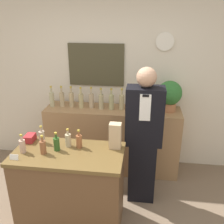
% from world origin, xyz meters
% --- Properties ---
extents(back_wall, '(5.20, 0.09, 2.70)m').
position_xyz_m(back_wall, '(-0.00, 2.00, 1.35)').
color(back_wall, beige).
rests_on(back_wall, ground_plane).
extents(back_shelf, '(1.96, 0.48, 0.99)m').
position_xyz_m(back_shelf, '(0.07, 1.70, 0.49)').
color(back_shelf, '#9E754C').
rests_on(back_shelf, ground_plane).
extents(display_counter, '(1.17, 0.61, 0.92)m').
position_xyz_m(display_counter, '(-0.25, 0.56, 0.46)').
color(display_counter, brown).
rests_on(display_counter, ground_plane).
extents(shopkeeper, '(0.44, 0.27, 1.73)m').
position_xyz_m(shopkeeper, '(0.53, 1.08, 0.86)').
color(shopkeeper, black).
rests_on(shopkeeper, ground_plane).
extents(potted_plant, '(0.34, 0.34, 0.43)m').
position_xyz_m(potted_plant, '(0.86, 1.73, 1.23)').
color(potted_plant, '#B27047').
rests_on(potted_plant, back_shelf).
extents(paper_bag, '(0.13, 0.10, 0.28)m').
position_xyz_m(paper_bag, '(0.23, 0.72, 1.06)').
color(paper_bag, tan).
rests_on(paper_bag, display_counter).
extents(price_card_left, '(0.09, 0.02, 0.06)m').
position_xyz_m(price_card_left, '(-0.74, 0.35, 0.95)').
color(price_card_left, white).
rests_on(price_card_left, display_counter).
extents(gift_box, '(0.11, 0.15, 0.08)m').
position_xyz_m(gift_box, '(-0.75, 0.74, 0.96)').
color(gift_box, maroon).
rests_on(gift_box, display_counter).
extents(counter_bottle_0, '(0.06, 0.06, 0.21)m').
position_xyz_m(counter_bottle_0, '(-0.72, 0.50, 1.00)').
color(counter_bottle_0, tan).
rests_on(counter_bottle_0, display_counter).
extents(counter_bottle_1, '(0.06, 0.06, 0.21)m').
position_xyz_m(counter_bottle_1, '(-0.60, 0.72, 1.00)').
color(counter_bottle_1, tan).
rests_on(counter_bottle_1, display_counter).
extents(counter_bottle_2, '(0.06, 0.06, 0.21)m').
position_xyz_m(counter_bottle_2, '(-0.50, 0.50, 1.00)').
color(counter_bottle_2, brown).
rests_on(counter_bottle_2, display_counter).
extents(counter_bottle_3, '(0.06, 0.06, 0.21)m').
position_xyz_m(counter_bottle_3, '(-0.38, 0.59, 1.00)').
color(counter_bottle_3, '#2D5520').
rests_on(counter_bottle_3, display_counter).
extents(counter_bottle_4, '(0.06, 0.06, 0.21)m').
position_xyz_m(counter_bottle_4, '(-0.29, 0.69, 1.00)').
color(counter_bottle_4, tan).
rests_on(counter_bottle_4, display_counter).
extents(counter_bottle_5, '(0.06, 0.06, 0.21)m').
position_xyz_m(counter_bottle_5, '(-0.16, 0.68, 1.00)').
color(counter_bottle_5, brown).
rests_on(counter_bottle_5, display_counter).
extents(shelf_bottle_0, '(0.07, 0.07, 0.31)m').
position_xyz_m(shelf_bottle_0, '(-0.83, 1.69, 1.10)').
color(shelf_bottle_0, '#B3AE85').
rests_on(shelf_bottle_0, back_shelf).
extents(shelf_bottle_1, '(0.07, 0.07, 0.31)m').
position_xyz_m(shelf_bottle_1, '(-0.68, 1.71, 1.10)').
color(shelf_bottle_1, tan).
rests_on(shelf_bottle_1, back_shelf).
extents(shelf_bottle_2, '(0.07, 0.07, 0.31)m').
position_xyz_m(shelf_bottle_2, '(-0.54, 1.71, 1.10)').
color(shelf_bottle_2, tan).
rests_on(shelf_bottle_2, back_shelf).
extents(shelf_bottle_3, '(0.07, 0.07, 0.31)m').
position_xyz_m(shelf_bottle_3, '(-0.39, 1.69, 1.10)').
color(shelf_bottle_3, tan).
rests_on(shelf_bottle_3, back_shelf).
extents(shelf_bottle_4, '(0.07, 0.07, 0.31)m').
position_xyz_m(shelf_bottle_4, '(-0.24, 1.71, 1.10)').
color(shelf_bottle_4, tan).
rests_on(shelf_bottle_4, back_shelf).
extents(shelf_bottle_5, '(0.07, 0.07, 0.31)m').
position_xyz_m(shelf_bottle_5, '(-0.10, 1.68, 1.10)').
color(shelf_bottle_5, tan).
rests_on(shelf_bottle_5, back_shelf).
extents(shelf_bottle_6, '(0.07, 0.07, 0.31)m').
position_xyz_m(shelf_bottle_6, '(0.05, 1.69, 1.10)').
color(shelf_bottle_6, tan).
rests_on(shelf_bottle_6, back_shelf).
extents(shelf_bottle_7, '(0.07, 0.07, 0.31)m').
position_xyz_m(shelf_bottle_7, '(0.20, 1.70, 1.10)').
color(shelf_bottle_7, tan).
rests_on(shelf_bottle_7, back_shelf).
extents(shelf_bottle_8, '(0.07, 0.07, 0.31)m').
position_xyz_m(shelf_bottle_8, '(0.35, 1.69, 1.10)').
color(shelf_bottle_8, tan).
rests_on(shelf_bottle_8, back_shelf).
extents(shelf_bottle_9, '(0.07, 0.07, 0.31)m').
position_xyz_m(shelf_bottle_9, '(0.49, 1.68, 1.10)').
color(shelf_bottle_9, tan).
rests_on(shelf_bottle_9, back_shelf).
extents(shelf_bottle_10, '(0.07, 0.07, 0.31)m').
position_xyz_m(shelf_bottle_10, '(0.64, 1.72, 1.10)').
color(shelf_bottle_10, tan).
rests_on(shelf_bottle_10, back_shelf).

